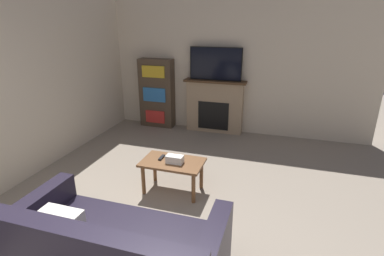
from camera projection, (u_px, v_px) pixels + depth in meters
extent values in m
cube|color=beige|center=(225.00, 64.00, 5.79)|extent=(5.55, 0.06, 2.70)
cube|color=beige|center=(37.00, 79.00, 4.34)|extent=(0.06, 5.61, 2.70)
cube|color=tan|center=(215.00, 107.00, 5.99)|extent=(1.12, 0.22, 1.01)
cube|color=black|center=(213.00, 116.00, 5.94)|extent=(0.61, 0.01, 0.56)
cube|color=#4C331E|center=(215.00, 81.00, 5.79)|extent=(1.22, 0.28, 0.04)
cube|color=black|center=(216.00, 64.00, 5.68)|extent=(1.01, 0.03, 0.63)
cube|color=black|center=(215.00, 64.00, 5.67)|extent=(0.97, 0.01, 0.59)
cube|color=black|center=(79.00, 255.00, 2.05)|extent=(1.82, 0.16, 0.44)
cube|color=black|center=(36.00, 230.00, 2.77)|extent=(0.16, 0.99, 0.67)
cube|color=silver|center=(63.00, 225.00, 2.48)|extent=(0.36, 0.14, 0.28)
cube|color=brown|center=(172.00, 162.00, 3.88)|extent=(0.80, 0.48, 0.03)
cylinder|color=brown|center=(143.00, 180.00, 3.89)|extent=(0.05, 0.05, 0.41)
cylinder|color=brown|center=(193.00, 188.00, 3.70)|extent=(0.05, 0.05, 0.41)
cylinder|color=brown|center=(155.00, 167.00, 4.22)|extent=(0.05, 0.05, 0.41)
cylinder|color=brown|center=(201.00, 174.00, 4.03)|extent=(0.05, 0.05, 0.41)
cube|color=white|center=(175.00, 159.00, 3.82)|extent=(0.22, 0.12, 0.10)
cube|color=black|center=(162.00, 158.00, 3.96)|extent=(0.04, 0.15, 0.02)
cube|color=#4C3D2D|center=(157.00, 93.00, 6.25)|extent=(0.71, 0.26, 1.42)
cube|color=red|center=(155.00, 117.00, 6.28)|extent=(0.42, 0.03, 0.26)
cube|color=#2D70B7|center=(154.00, 95.00, 6.12)|extent=(0.48, 0.03, 0.28)
cube|color=gold|center=(153.00, 72.00, 5.96)|extent=(0.48, 0.03, 0.23)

